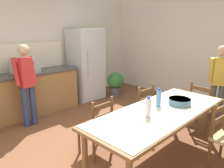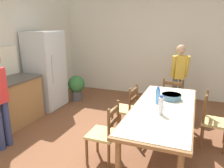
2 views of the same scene
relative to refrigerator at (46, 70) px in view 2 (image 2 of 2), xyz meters
name	(u,v)px [view 2 (image 2 of 2)]	position (x,y,z in m)	size (l,w,h in m)	color
ground_plane	(111,152)	(-1.32, -2.19, -0.91)	(8.32, 8.32, 0.00)	brown
wall_right	(154,44)	(1.94, -2.19, 0.54)	(0.12, 5.20, 2.90)	silver
refrigerator	(46,70)	(0.00, 0.00, 0.00)	(0.77, 0.73, 1.82)	silver
dining_table	(163,112)	(-1.06, -2.93, -0.21)	(2.30, 0.89, 0.77)	brown
bottle_near_centre	(161,106)	(-1.35, -2.93, -0.02)	(0.07, 0.07, 0.27)	silver
bottle_off_centre	(158,96)	(-0.94, -2.82, -0.02)	(0.07, 0.07, 0.27)	#4C8ED6
serving_bowl	(171,96)	(-0.66, -3.00, -0.09)	(0.32, 0.32, 0.09)	slate
chair_side_far_right	(127,109)	(-0.54, -2.20, -0.47)	(0.46, 0.44, 0.91)	brown
chair_head_end	(173,99)	(0.38, -2.93, -0.47)	(0.43, 0.45, 0.91)	brown
chair_side_far_left	(105,134)	(-1.57, -2.20, -0.47)	(0.42, 0.40, 0.91)	brown
chair_side_near_right	(213,121)	(-0.54, -3.67, -0.47)	(0.46, 0.44, 0.91)	brown
person_by_table	(179,74)	(0.93, -2.99, -0.05)	(0.32, 0.42, 1.53)	#4C4C4C
potted_plant	(76,86)	(0.66, -0.43, -0.53)	(0.44, 0.44, 0.67)	#4C4C51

